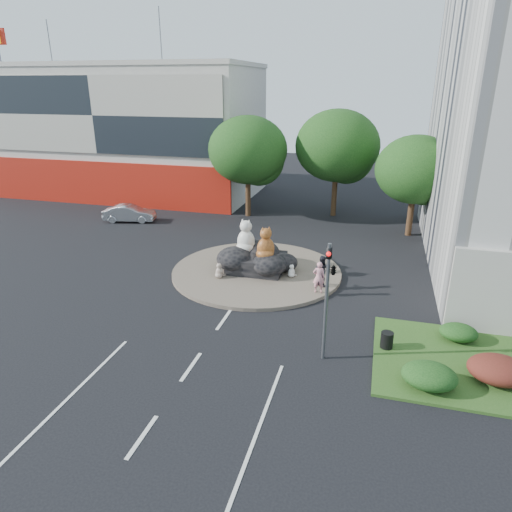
{
  "coord_description": "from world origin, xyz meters",
  "views": [
    {
      "loc": [
        6.57,
        -14.22,
        10.6
      ],
      "look_at": [
        0.61,
        7.64,
        2.0
      ],
      "focal_mm": 32.0,
      "sensor_mm": 36.0,
      "label": 1
    }
  ],
  "objects_px": {
    "pedestrian_dark": "(322,270)",
    "litter_bin": "(387,340)",
    "cat_tabby": "(266,243)",
    "cat_white": "(246,236)",
    "parked_car": "(129,213)",
    "kitten_calico": "(219,270)",
    "pedestrian_pink": "(319,277)",
    "kitten_white": "(292,270)"
  },
  "relations": [
    {
      "from": "pedestrian_dark",
      "to": "litter_bin",
      "type": "xyz_separation_m",
      "value": [
        3.5,
        -5.5,
        -0.58
      ]
    },
    {
      "from": "cat_tabby",
      "to": "cat_white",
      "type": "bearing_deg",
      "value": 123.06
    },
    {
      "from": "parked_car",
      "to": "kitten_calico",
      "type": "bearing_deg",
      "value": -143.33
    },
    {
      "from": "cat_white",
      "to": "pedestrian_dark",
      "type": "relative_size",
      "value": 1.22
    },
    {
      "from": "pedestrian_pink",
      "to": "cat_tabby",
      "type": "bearing_deg",
      "value": -36.25
    },
    {
      "from": "cat_white",
      "to": "cat_tabby",
      "type": "height_order",
      "value": "cat_white"
    },
    {
      "from": "cat_tabby",
      "to": "parked_car",
      "type": "xyz_separation_m",
      "value": [
        -13.49,
        8.12,
        -1.4
      ]
    },
    {
      "from": "cat_white",
      "to": "kitten_white",
      "type": "xyz_separation_m",
      "value": [
        2.95,
        -0.83,
        -1.56
      ]
    },
    {
      "from": "cat_white",
      "to": "kitten_white",
      "type": "distance_m",
      "value": 3.44
    },
    {
      "from": "cat_white",
      "to": "pedestrian_pink",
      "type": "distance_m",
      "value": 5.45
    },
    {
      "from": "kitten_calico",
      "to": "pedestrian_dark",
      "type": "xyz_separation_m",
      "value": [
        5.77,
        0.49,
        0.41
      ]
    },
    {
      "from": "kitten_calico",
      "to": "pedestrian_dark",
      "type": "height_order",
      "value": "pedestrian_dark"
    },
    {
      "from": "cat_white",
      "to": "kitten_calico",
      "type": "xyz_separation_m",
      "value": [
        -1.01,
        -2.0,
        -1.5
      ]
    },
    {
      "from": "cat_white",
      "to": "pedestrian_pink",
      "type": "height_order",
      "value": "cat_white"
    },
    {
      "from": "kitten_white",
      "to": "pedestrian_dark",
      "type": "distance_m",
      "value": 1.98
    },
    {
      "from": "pedestrian_dark",
      "to": "litter_bin",
      "type": "bearing_deg",
      "value": 152.17
    },
    {
      "from": "pedestrian_dark",
      "to": "cat_tabby",
      "type": "bearing_deg",
      "value": 16.59
    },
    {
      "from": "cat_tabby",
      "to": "pedestrian_dark",
      "type": "bearing_deg",
      "value": -42.37
    },
    {
      "from": "kitten_white",
      "to": "litter_bin",
      "type": "height_order",
      "value": "kitten_white"
    },
    {
      "from": "kitten_white",
      "to": "parked_car",
      "type": "bearing_deg",
      "value": 104.84
    },
    {
      "from": "cat_tabby",
      "to": "kitten_calico",
      "type": "xyz_separation_m",
      "value": [
        -2.41,
        -1.27,
        -1.43
      ]
    },
    {
      "from": "cat_white",
      "to": "parked_car",
      "type": "xyz_separation_m",
      "value": [
        -12.1,
        7.39,
        -1.46
      ]
    },
    {
      "from": "pedestrian_pink",
      "to": "pedestrian_dark",
      "type": "relative_size",
      "value": 1.01
    },
    {
      "from": "kitten_calico",
      "to": "pedestrian_pink",
      "type": "relative_size",
      "value": 0.52
    },
    {
      "from": "cat_white",
      "to": "litter_bin",
      "type": "xyz_separation_m",
      "value": [
        8.25,
        -7.02,
        -1.67
      ]
    },
    {
      "from": "pedestrian_pink",
      "to": "parked_car",
      "type": "distance_m",
      "value": 19.51
    },
    {
      "from": "pedestrian_pink",
      "to": "litter_bin",
      "type": "bearing_deg",
      "value": 119.71
    },
    {
      "from": "kitten_white",
      "to": "parked_car",
      "type": "xyz_separation_m",
      "value": [
        -15.05,
        8.22,
        0.09
      ]
    },
    {
      "from": "cat_tabby",
      "to": "pedestrian_dark",
      "type": "xyz_separation_m",
      "value": [
        3.36,
        -0.78,
        -1.02
      ]
    },
    {
      "from": "cat_tabby",
      "to": "pedestrian_pink",
      "type": "bearing_deg",
      "value": -57.21
    },
    {
      "from": "kitten_calico",
      "to": "pedestrian_dark",
      "type": "relative_size",
      "value": 0.52
    },
    {
      "from": "kitten_calico",
      "to": "litter_bin",
      "type": "xyz_separation_m",
      "value": [
        9.27,
        -5.01,
        -0.17
      ]
    },
    {
      "from": "cat_white",
      "to": "parked_car",
      "type": "relative_size",
      "value": 0.51
    },
    {
      "from": "kitten_calico",
      "to": "pedestrian_pink",
      "type": "bearing_deg",
      "value": 16.11
    },
    {
      "from": "kitten_white",
      "to": "cat_tabby",
      "type": "bearing_deg",
      "value": 129.81
    },
    {
      "from": "cat_white",
      "to": "cat_tabby",
      "type": "relative_size",
      "value": 1.07
    },
    {
      "from": "kitten_white",
      "to": "pedestrian_dark",
      "type": "relative_size",
      "value": 0.45
    },
    {
      "from": "cat_white",
      "to": "litter_bin",
      "type": "relative_size",
      "value": 2.97
    },
    {
      "from": "pedestrian_pink",
      "to": "pedestrian_dark",
      "type": "xyz_separation_m",
      "value": [
        0.03,
        0.98,
        -0.01
      ]
    },
    {
      "from": "cat_white",
      "to": "kitten_calico",
      "type": "bearing_deg",
      "value": -106.3
    },
    {
      "from": "pedestrian_dark",
      "to": "pedestrian_pink",
      "type": "bearing_deg",
      "value": 117.82
    },
    {
      "from": "cat_tabby",
      "to": "kitten_white",
      "type": "height_order",
      "value": "cat_tabby"
    }
  ]
}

